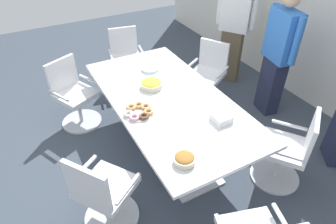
{
  "coord_description": "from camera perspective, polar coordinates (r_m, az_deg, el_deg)",
  "views": [
    {
      "loc": [
        2.4,
        -1.3,
        2.61
      ],
      "look_at": [
        0.0,
        0.0,
        0.55
      ],
      "focal_mm": 31.47,
      "sensor_mm": 36.0,
      "label": 1
    }
  ],
  "objects": [
    {
      "name": "office_chair_3",
      "position": [
        2.83,
        -12.34,
        -15.45
      ],
      "size": [
        0.75,
        0.75,
        0.91
      ],
      "rotation": [
        0.0,
        0.0,
        0.61
      ],
      "color": "silver",
      "rests_on": "ground"
    },
    {
      "name": "napkin_pile",
      "position": [
        3.0,
        10.3,
        -1.15
      ],
      "size": [
        0.18,
        0.18,
        0.08
      ],
      "primitive_type": "cube",
      "color": "white",
      "rests_on": "conference_table"
    },
    {
      "name": "donut_platter",
      "position": [
        3.08,
        -5.72,
        0.07
      ],
      "size": [
        0.32,
        0.32,
        0.04
      ],
      "color": "white",
      "rests_on": "conference_table"
    },
    {
      "name": "office_chair_0",
      "position": [
        4.42,
        7.67,
        6.79
      ],
      "size": [
        0.74,
        0.74,
        0.91
      ],
      "rotation": [
        0.0,
        0.0,
        -2.61
      ],
      "color": "silver",
      "rests_on": "ground"
    },
    {
      "name": "back_wall",
      "position": [
        4.57,
        28.94,
        17.38
      ],
      "size": [
        8.0,
        0.1,
        2.8
      ],
      "primitive_type": "cube",
      "color": "white",
      "rests_on": "ground"
    },
    {
      "name": "conference_table",
      "position": [
        3.38,
        0.0,
        1.02
      ],
      "size": [
        2.4,
        1.2,
        0.75
      ],
      "color": "silver",
      "rests_on": "ground"
    },
    {
      "name": "snack_bowl_pretzels",
      "position": [
        2.53,
        3.21,
        -9.03
      ],
      "size": [
        0.19,
        0.19,
        0.08
      ],
      "color": "beige",
      "rests_on": "conference_table"
    },
    {
      "name": "office_chair_5",
      "position": [
        3.37,
        22.13,
        -7.28
      ],
      "size": [
        0.75,
        0.75,
        0.91
      ],
      "rotation": [
        0.0,
        0.0,
        -4.08
      ],
      "color": "silver",
      "rests_on": "ground"
    },
    {
      "name": "office_chair_2",
      "position": [
        4.13,
        -17.7,
        2.81
      ],
      "size": [
        0.72,
        0.72,
        0.91
      ],
      "rotation": [
        0.0,
        0.0,
        -1.12
      ],
      "color": "silver",
      "rests_on": "ground"
    },
    {
      "name": "snack_bowl_chips_yellow",
      "position": [
        3.47,
        -3.25,
        5.44
      ],
      "size": [
        0.26,
        0.26,
        0.1
      ],
      "color": "beige",
      "rests_on": "conference_table"
    },
    {
      "name": "person_standing_1",
      "position": [
        4.19,
        20.56,
        10.5
      ],
      "size": [
        0.61,
        0.3,
        1.72
      ],
      "rotation": [
        0.0,
        0.0,
        -3.34
      ],
      "color": "#232842",
      "rests_on": "ground"
    },
    {
      "name": "plate_stack",
      "position": [
        3.85,
        -3.52,
        8.35
      ],
      "size": [
        0.22,
        0.22,
        0.04
      ],
      "color": "white",
      "rests_on": "conference_table"
    },
    {
      "name": "ground_plane",
      "position": [
        3.78,
        0.0,
        -6.72
      ],
      "size": [
        10.0,
        10.0,
        0.01
      ],
      "primitive_type": "cube",
      "color": "#3D4754"
    },
    {
      "name": "person_standing_0",
      "position": [
        4.86,
        12.75,
        16.12
      ],
      "size": [
        0.55,
        0.43,
        1.8
      ],
      "rotation": [
        0.0,
        0.0,
        -2.54
      ],
      "color": "brown",
      "rests_on": "ground"
    },
    {
      "name": "office_chair_1",
      "position": [
        4.87,
        -8.01,
        9.75
      ],
      "size": [
        0.63,
        0.63,
        0.91
      ],
      "rotation": [
        0.0,
        0.0,
        -1.76
      ],
      "color": "silver",
      "rests_on": "ground"
    }
  ]
}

